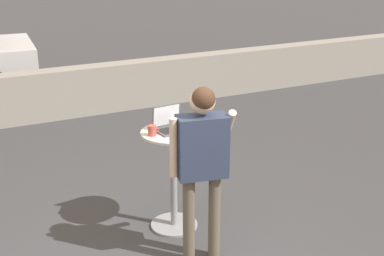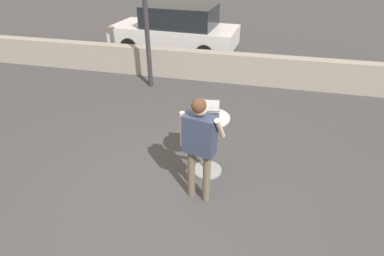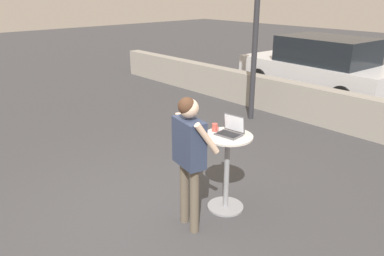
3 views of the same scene
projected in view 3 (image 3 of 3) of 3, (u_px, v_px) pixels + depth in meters
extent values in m
plane|color=#3D3D3F|center=(155.00, 218.00, 4.85)|extent=(50.00, 50.00, 0.00)
cube|color=gray|center=(343.00, 111.00, 7.78)|extent=(15.40, 0.35, 0.80)
cylinder|color=gray|center=(225.00, 206.00, 5.09)|extent=(0.49, 0.49, 0.03)
cylinder|color=gray|center=(227.00, 173.00, 4.91)|extent=(0.07, 0.07, 1.00)
cylinder|color=beige|center=(228.00, 136.00, 4.73)|extent=(0.64, 0.64, 0.02)
cube|color=#515156|center=(228.00, 135.00, 4.73)|extent=(0.33, 0.25, 0.02)
cube|color=black|center=(228.00, 134.00, 4.73)|extent=(0.29, 0.21, 0.00)
cube|color=#515156|center=(234.00, 123.00, 4.77)|extent=(0.31, 0.08, 0.22)
cube|color=white|center=(234.00, 123.00, 4.77)|extent=(0.29, 0.06, 0.20)
cylinder|color=#C14C42|center=(215.00, 127.00, 4.86)|extent=(0.08, 0.08, 0.10)
torus|color=#C14C42|center=(218.00, 128.00, 4.82)|extent=(0.05, 0.01, 0.05)
cylinder|color=brown|center=(184.00, 192.00, 4.64)|extent=(0.11, 0.11, 0.85)
cylinder|color=brown|center=(194.00, 201.00, 4.45)|extent=(0.11, 0.11, 0.85)
cube|color=#2D3851|center=(189.00, 143.00, 4.30)|extent=(0.47, 0.30, 0.56)
sphere|color=beige|center=(189.00, 108.00, 4.16)|extent=(0.22, 0.22, 0.22)
sphere|color=#472D1E|center=(187.00, 106.00, 4.13)|extent=(0.20, 0.20, 0.20)
cylinder|color=beige|center=(179.00, 134.00, 4.50)|extent=(0.07, 0.07, 0.53)
cylinder|color=beige|center=(207.00, 139.00, 4.09)|extent=(0.13, 0.33, 0.41)
cube|color=silver|center=(317.00, 73.00, 10.57)|extent=(4.45, 2.15, 0.62)
cube|color=black|center=(327.00, 50.00, 10.18)|extent=(2.49, 1.79, 0.69)
cylinder|color=black|center=(259.00, 78.00, 11.14)|extent=(0.61, 0.26, 0.60)
cylinder|color=black|center=(296.00, 71.00, 12.16)|extent=(0.61, 0.26, 0.60)
cylinder|color=black|center=(342.00, 98.00, 9.16)|extent=(0.61, 0.26, 0.60)
cylinder|color=black|center=(377.00, 87.00, 10.19)|extent=(0.61, 0.26, 0.60)
cylinder|color=#2D2D33|center=(256.00, 24.00, 7.89)|extent=(0.12, 0.12, 4.20)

